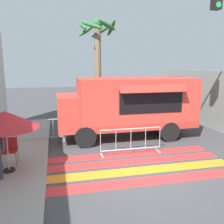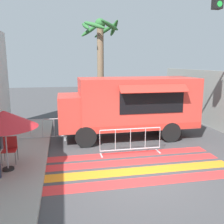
% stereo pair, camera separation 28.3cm
% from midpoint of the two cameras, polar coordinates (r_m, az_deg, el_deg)
% --- Properties ---
extents(ground_plane, '(60.00, 60.00, 0.00)m').
position_cam_midpoint_polar(ground_plane, '(8.14, 6.45, -14.11)').
color(ground_plane, '#424244').
extents(crosswalk_painted, '(6.40, 2.84, 0.01)m').
position_cam_midpoint_polar(crosswalk_painted, '(8.76, 4.86, -12.15)').
color(crosswalk_painted, red).
rests_on(crosswalk_painted, ground_plane).
extents(food_truck, '(6.27, 2.68, 2.80)m').
position_cam_midpoint_polar(food_truck, '(11.52, 2.54, 1.83)').
color(food_truck, '#D13D33').
rests_on(food_truck, ground_plane).
extents(patio_umbrella, '(2.01, 2.01, 1.92)m').
position_cam_midpoint_polar(patio_umbrella, '(8.22, -24.17, -1.66)').
color(patio_umbrella, black).
rests_on(patio_umbrella, sidewalk_left).
extents(folding_chair, '(0.46, 0.46, 0.88)m').
position_cam_midpoint_polar(folding_chair, '(9.16, -23.10, -7.62)').
color(folding_chair, '#4C4C51').
rests_on(folding_chair, sidewalk_left).
extents(barricade_front, '(2.41, 0.44, 1.01)m').
position_cam_midpoint_polar(barricade_front, '(9.69, 3.50, -6.62)').
color(barricade_front, '#B7BABF').
rests_on(barricade_front, ground_plane).
extents(barricade_side, '(2.08, 0.44, 1.01)m').
position_cam_midpoint_polar(barricade_side, '(11.59, -16.53, -4.11)').
color(barricade_side, '#B7BABF').
rests_on(barricade_side, ground_plane).
extents(palm_tree, '(2.42, 2.43, 5.98)m').
position_cam_midpoint_polar(palm_tree, '(15.16, -3.84, 13.55)').
color(palm_tree, '#7A664C').
rests_on(palm_tree, ground_plane).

